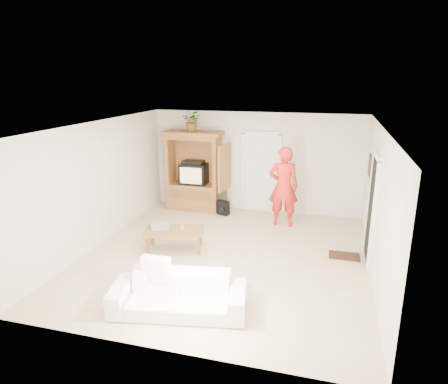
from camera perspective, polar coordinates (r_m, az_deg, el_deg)
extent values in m
plane|color=tan|center=(8.12, 0.24, -9.08)|extent=(6.00, 6.00, 0.00)
plane|color=white|center=(7.39, 0.26, 9.47)|extent=(6.00, 6.00, 0.00)
plane|color=silver|center=(10.49, 4.55, 4.24)|extent=(5.50, 0.00, 5.50)
plane|color=silver|center=(5.01, -8.90, -9.66)|extent=(5.50, 0.00, 5.50)
plane|color=silver|center=(8.76, -17.40, 1.12)|extent=(0.00, 6.00, 6.00)
plane|color=silver|center=(7.46, 21.11, -1.82)|extent=(0.00, 6.00, 6.00)
cube|color=brown|center=(10.81, -4.27, -0.60)|extent=(1.40, 0.60, 0.70)
cube|color=brown|center=(10.81, -7.64, 4.50)|extent=(0.10, 0.60, 1.20)
cube|color=brown|center=(10.38, -0.99, 4.15)|extent=(0.10, 0.60, 1.20)
cube|color=brown|center=(10.82, -3.90, 4.62)|extent=(1.40, 0.06, 1.20)
cube|color=brown|center=(10.46, -4.46, 7.82)|extent=(1.40, 0.60, 0.10)
cube|color=brown|center=(10.45, -4.47, 8.36)|extent=(1.52, 0.68, 0.10)
cube|color=brown|center=(9.85, 0.08, 3.50)|extent=(0.16, 0.67, 1.15)
cube|color=black|center=(10.67, -4.29, 2.66)|extent=(0.70, 0.52, 0.55)
cube|color=tan|center=(10.43, -4.79, 2.32)|extent=(0.58, 0.02, 0.42)
cube|color=black|center=(10.58, -4.38, 4.28)|extent=(0.55, 0.35, 0.08)
cube|color=brown|center=(10.53, -4.80, -0.51)|extent=(1.19, 0.03, 0.25)
cube|color=white|center=(10.50, 5.29, 2.66)|extent=(0.85, 0.05, 2.04)
cube|color=black|center=(8.11, 20.37, -2.42)|extent=(0.05, 0.90, 2.04)
cube|color=black|center=(9.21, 20.16, 3.51)|extent=(0.03, 0.60, 0.48)
cube|color=#382316|center=(8.44, 16.80, -8.73)|extent=(0.60, 0.40, 0.02)
imported|color=#4C7238|center=(10.39, -4.55, 10.06)|extent=(0.50, 0.44, 0.53)
imported|color=red|center=(9.51, 8.50, 0.77)|extent=(0.76, 0.55, 1.93)
imported|color=white|center=(6.27, -6.52, -14.29)|extent=(2.15, 1.15, 0.59)
cube|color=brown|center=(8.30, -7.17, -5.55)|extent=(1.31, 0.91, 0.06)
cube|color=brown|center=(8.25, -10.95, -7.52)|extent=(0.08, 0.08, 0.38)
cube|color=brown|center=(8.70, -10.27, -6.22)|extent=(0.08, 0.08, 0.38)
cube|color=brown|center=(8.10, -3.71, -7.72)|extent=(0.08, 0.08, 0.38)
cube|color=brown|center=(8.55, -3.42, -6.37)|extent=(0.08, 0.08, 0.38)
cube|color=#CF4550|center=(8.39, -9.10, -4.86)|extent=(0.47, 0.42, 0.08)
cylinder|color=tan|center=(8.26, -6.00, -5.01)|extent=(0.08, 0.08, 0.10)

